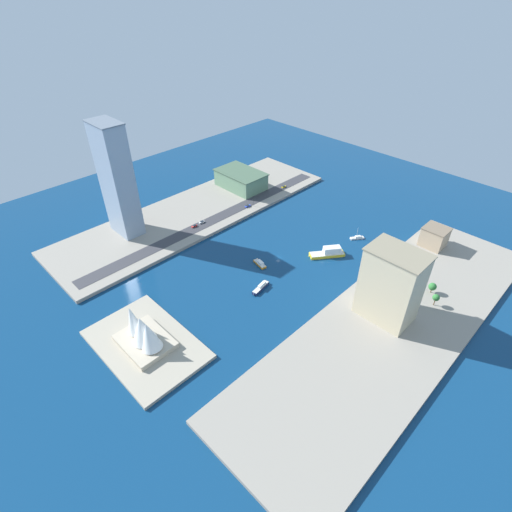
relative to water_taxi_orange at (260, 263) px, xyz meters
name	(u,v)px	position (x,y,z in m)	size (l,w,h in m)	color
ground_plane	(278,258)	(-3.76, -14.68, -1.16)	(440.00, 440.00, 0.00)	navy
quay_west	(395,323)	(-92.91, -14.68, 0.06)	(70.00, 240.00, 2.45)	gray
quay_east	(198,211)	(85.40, -14.68, 0.06)	(70.00, 240.00, 2.45)	gray
peninsula_point	(146,344)	(-6.64, 93.42, -0.16)	(65.58, 42.82, 2.00)	#A89E89
road_strip	(215,219)	(64.33, -14.68, 1.36)	(10.83, 228.00, 0.15)	#38383D
water_taxi_orange	(260,263)	(0.00, 0.00, 0.00)	(12.29, 5.85, 3.13)	orange
sailboat_small_white	(357,238)	(-29.01, -73.78, -0.25)	(8.18, 10.23, 9.56)	white
patrol_launch_navy	(261,288)	(-17.89, 17.50, 0.13)	(5.81, 15.99, 3.54)	#1E284C
ferry_yellow_fast	(329,252)	(-26.73, -41.73, 1.48)	(19.86, 23.61, 6.97)	yellow
terminal_long_green	(241,179)	(90.55, -67.95, 8.74)	(43.37, 28.27, 14.85)	slate
office_block_beige	(391,285)	(-85.00, -14.46, 23.37)	(30.78, 21.06, 44.10)	#C6B793
tower_tall_glass	(117,181)	(97.78, 42.29, 42.26)	(26.05, 15.93, 81.89)	#8C9EB2
apartment_midrise_tan	(434,237)	(-73.47, -101.03, 8.57)	(16.39, 15.27, 14.50)	tan
taxi_yellow_cab	(284,187)	(62.58, -94.39, 2.18)	(1.94, 4.43, 1.50)	black
pickup_red	(194,226)	(66.53, 3.91, 2.24)	(2.00, 4.67, 1.66)	black
van_white	(202,222)	(66.97, -3.73, 2.22)	(1.98, 4.72, 1.59)	black
hatchback_blue	(248,206)	(60.12, -46.69, 2.21)	(2.16, 4.96, 1.58)	black
traffic_light_waterfront	(253,201)	(57.64, -51.04, 5.63)	(0.36, 0.36, 6.50)	black
opera_landmark	(143,333)	(-6.84, 93.42, 9.07)	(29.65, 22.69, 19.62)	#BCAD93
park_tree_cluster	(434,291)	(-98.19, -48.35, 6.34)	(10.62, 13.77, 7.81)	brown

